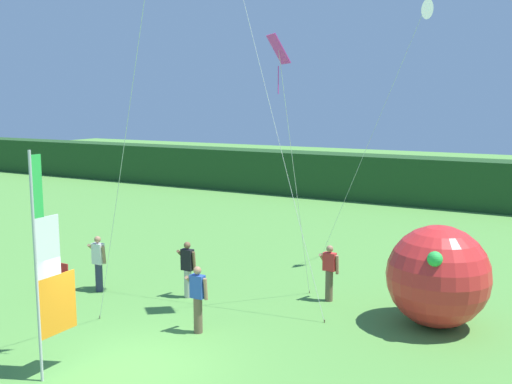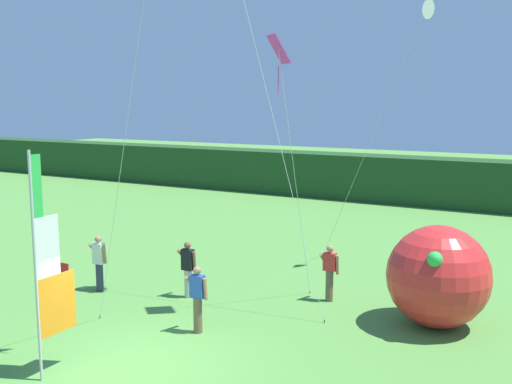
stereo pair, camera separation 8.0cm
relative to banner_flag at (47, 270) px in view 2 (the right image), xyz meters
The scene contains 11 objects.
ground_plane 2.85m from the banner_flag, 42.98° to the left, with size 120.00×120.00×0.00m, color #518E3D.
distant_treeline 25.15m from the banner_flag, 87.18° to the left, with size 80.00×2.40×2.63m, color #1E421E.
banner_flag is the anchor object (origin of this frame).
person_near_banner 5.80m from the banner_flag, 124.41° to the left, with size 0.55×0.48×1.71m.
person_mid_field 8.07m from the banner_flag, 65.85° to the left, with size 0.55×0.48×1.65m.
person_far_left 5.70m from the banner_flag, 95.12° to the left, with size 0.55×0.48×1.67m.
person_far_right 3.92m from the banner_flag, 68.82° to the left, with size 0.55×0.48×1.70m.
inflatable_balloon 9.40m from the banner_flag, 46.89° to the left, with size 2.62×2.62×2.62m.
folding_chair 5.96m from the banner_flag, 136.28° to the left, with size 0.51×0.51×0.89m.
kite_white_delta_2 14.04m from the banner_flag, 68.87° to the left, with size 3.78×0.70×8.99m.
kite_magenta_diamond_3 7.47m from the banner_flag, 65.82° to the left, with size 0.75×2.54×7.38m.
Camera 2 is at (8.32, -9.26, 5.70)m, focal length 41.54 mm.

